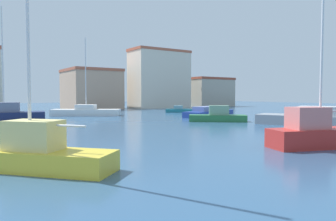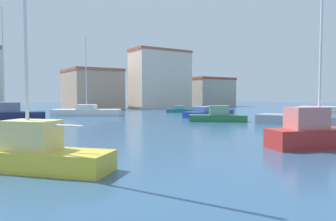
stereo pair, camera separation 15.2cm
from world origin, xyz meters
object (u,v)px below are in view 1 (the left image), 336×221
(motorboat_teal_inner_mooring, at_px, (180,110))
(motorboat_green_center_channel, at_px, (218,116))
(motorboat_blue_near_pier, at_px, (209,113))
(motorboat_grey_far_right, at_px, (311,118))
(sailboat_navy_far_left, at_px, (5,114))
(sailboat_red_outer_mooring, at_px, (317,133))
(sailboat_yellow_distant_north, at_px, (31,152))
(sailboat_white_distant_east, at_px, (86,111))

(motorboat_teal_inner_mooring, bearing_deg, motorboat_green_center_channel, -112.96)
(motorboat_blue_near_pier, xyz_separation_m, motorboat_grey_far_right, (-0.09, -13.41, 0.17))
(sailboat_navy_far_left, distance_m, sailboat_red_outer_mooring, 29.11)
(sailboat_yellow_distant_north, bearing_deg, sailboat_white_distant_east, 66.62)
(motorboat_grey_far_right, height_order, sailboat_red_outer_mooring, sailboat_red_outer_mooring)
(motorboat_teal_inner_mooring, bearing_deg, motorboat_grey_far_right, -95.69)
(sailboat_white_distant_east, xyz_separation_m, motorboat_teal_inner_mooring, (14.25, -0.96, -0.19))
(sailboat_yellow_distant_north, distance_m, motorboat_grey_far_right, 23.78)
(sailboat_white_distant_east, distance_m, motorboat_teal_inner_mooring, 14.28)
(sailboat_red_outer_mooring, bearing_deg, motorboat_blue_near_pier, 62.20)
(sailboat_navy_far_left, relative_size, sailboat_red_outer_mooring, 1.32)
(motorboat_blue_near_pier, bearing_deg, sailboat_red_outer_mooring, -117.80)
(motorboat_blue_near_pier, relative_size, sailboat_red_outer_mooring, 1.04)
(motorboat_teal_inner_mooring, xyz_separation_m, sailboat_red_outer_mooring, (-12.68, -28.88, 0.42))
(motorboat_green_center_channel, bearing_deg, sailboat_navy_far_left, 143.90)
(motorboat_blue_near_pier, xyz_separation_m, sailboat_yellow_distant_north, (-23.63, -16.80, 0.20))
(sailboat_white_distant_east, distance_m, sailboat_red_outer_mooring, 29.88)
(motorboat_green_center_channel, bearing_deg, sailboat_white_distant_east, 116.75)
(sailboat_navy_far_left, height_order, motorboat_grey_far_right, sailboat_navy_far_left)
(motorboat_green_center_channel, xyz_separation_m, sailboat_white_distant_east, (-7.96, 15.80, 0.00))
(sailboat_white_distant_east, bearing_deg, motorboat_teal_inner_mooring, -3.85)
(sailboat_yellow_distant_north, bearing_deg, motorboat_green_center_channel, 29.07)
(motorboat_blue_near_pier, distance_m, sailboat_white_distant_east, 15.60)
(motorboat_green_center_channel, relative_size, sailboat_yellow_distant_north, 0.51)
(motorboat_blue_near_pier, bearing_deg, sailboat_yellow_distant_north, -144.59)
(sailboat_navy_far_left, bearing_deg, sailboat_yellow_distant_north, -94.54)
(sailboat_yellow_distant_north, distance_m, sailboat_white_distant_east, 29.00)
(sailboat_white_distant_east, relative_size, sailboat_red_outer_mooring, 1.12)
(motorboat_green_center_channel, height_order, motorboat_grey_far_right, motorboat_grey_far_right)
(motorboat_teal_inner_mooring, distance_m, sailboat_red_outer_mooring, 31.55)
(sailboat_navy_far_left, xyz_separation_m, motorboat_grey_far_right, (21.66, -20.27, -0.04))
(motorboat_grey_far_right, xyz_separation_m, sailboat_red_outer_mooring, (-10.47, -6.60, 0.14))
(sailboat_navy_far_left, distance_m, motorboat_grey_far_right, 29.66)
(motorboat_grey_far_right, bearing_deg, sailboat_yellow_distant_north, -171.82)
(motorboat_blue_near_pier, distance_m, sailboat_red_outer_mooring, 22.63)
(motorboat_blue_near_pier, height_order, motorboat_teal_inner_mooring, motorboat_blue_near_pier)
(motorboat_grey_far_right, bearing_deg, sailboat_red_outer_mooring, -147.76)
(sailboat_red_outer_mooring, bearing_deg, sailboat_yellow_distant_north, 166.16)
(motorboat_grey_far_right, distance_m, motorboat_teal_inner_mooring, 22.39)
(motorboat_blue_near_pier, bearing_deg, sailboat_white_distant_east, 140.96)
(sailboat_navy_far_left, bearing_deg, motorboat_teal_inner_mooring, 4.81)
(motorboat_blue_near_pier, bearing_deg, motorboat_teal_inner_mooring, 76.48)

